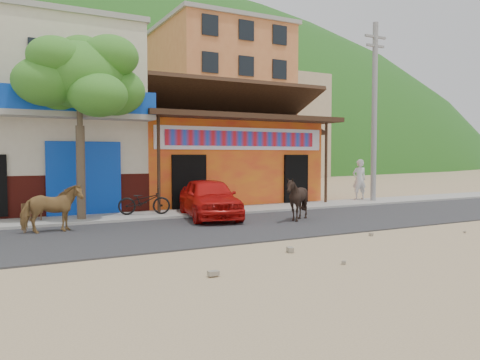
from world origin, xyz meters
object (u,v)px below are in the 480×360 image
Objects in this scene: cow_dark at (297,199)px; cafe_chair_right at (32,204)px; cow_tan at (52,209)px; red_car at (209,198)px; utility_pole at (374,112)px; tree at (80,126)px; scooter at (144,201)px; pedestrian at (359,179)px.

cow_dark is 1.42× the size of cafe_chair_right.
cow_dark is 8.46m from cafe_chair_right.
red_car is at bearing -86.54° from cow_tan.
utility_pole is 9.56m from red_car.
tree is 3.30m from scooter.
tree is at bearing -45.13° from cafe_chair_right.
cafe_chair_right is at bearing 179.03° from utility_pole.
red_car is at bearing -108.74° from scooter.
utility_pole reaches higher than red_car.
cow_dark is at bearing -112.05° from scooter.
pedestrian reaches higher than cafe_chair_right.
scooter is 3.56m from cafe_chair_right.
utility_pole reaches higher than tree.
pedestrian is at bearing -68.95° from scooter.
utility_pole is 5.65× the size of cow_dark.
pedestrian is (10.49, 0.79, 0.47)m from scooter.
utility_pole is 5.09× the size of cow_tan.
red_car is at bearing -45.06° from cafe_chair_right.
utility_pole is at bearing -72.77° from scooter.
pedestrian reaches higher than cow_tan.
cafe_chair_right is at bearing 162.87° from tree.
scooter is (-1.87, 1.33, -0.14)m from red_car.
utility_pole is at bearing -85.76° from cow_tan.
tree is 6.00× the size of cafe_chair_right.
tree is 12.84m from utility_pole.
scooter is at bearing -62.05° from cow_tan.
tree reaches higher than scooter.
tree is 7.37m from cow_dark.
cow_dark reaches higher than cafe_chair_right.
cow_tan is at bearing 139.15° from scooter.
cow_tan is at bearing -109.96° from cafe_chair_right.
tree reaches higher than cow_dark.
cow_dark reaches higher than red_car.
utility_pole is 2.00× the size of red_car.
tree is 2.91m from cafe_chair_right.
cow_dark is at bearing -104.26° from cow_tan.
red_car is at bearing -170.87° from utility_pole.
utility_pole is 4.29× the size of pedestrian.
cafe_chair_right is at bearing 14.59° from pedestrian.
cow_tan is 7.42m from cow_dark.
cow_tan is 0.89× the size of scooter.
cow_tan is 13.99m from pedestrian.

